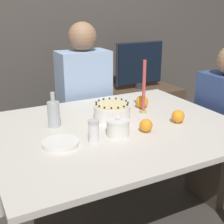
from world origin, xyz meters
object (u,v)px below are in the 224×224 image
(sugar_shaker, at_px, (94,131))
(bottle, at_px, (54,114))
(cake, at_px, (112,111))
(person_man_blue_shirt, at_px, (85,112))
(sugar_bowl, at_px, (118,127))
(person_woman_floral, at_px, (223,135))
(candle, at_px, (144,91))
(tv_monitor, at_px, (140,64))

(sugar_shaker, bearing_deg, bottle, 110.88)
(cake, height_order, bottle, bottle)
(person_man_blue_shirt, bearing_deg, sugar_bowl, 78.97)
(bottle, bearing_deg, sugar_bowl, -46.69)
(sugar_shaker, bearing_deg, sugar_bowl, 7.09)
(cake, distance_m, person_woman_floral, 0.91)
(bottle, bearing_deg, candle, -3.22)
(candle, distance_m, tv_monitor, 1.12)
(candle, relative_size, person_woman_floral, 0.30)
(bottle, height_order, person_man_blue_shirt, person_man_blue_shirt)
(tv_monitor, bearing_deg, person_man_blue_shirt, -156.28)
(sugar_shaker, relative_size, person_man_blue_shirt, 0.09)
(sugar_shaker, bearing_deg, candle, 29.50)
(cake, bearing_deg, tv_monitor, 50.18)
(candle, xyz_separation_m, person_man_blue_shirt, (-0.15, 0.64, -0.31))
(cake, distance_m, candle, 0.25)
(sugar_shaker, relative_size, tv_monitor, 0.23)
(sugar_bowl, height_order, person_woman_floral, person_woman_floral)
(person_woman_floral, bearing_deg, candle, 79.62)
(cake, distance_m, tv_monitor, 1.26)
(sugar_bowl, xyz_separation_m, tv_monitor, (0.90, 1.21, 0.06))
(cake, distance_m, sugar_bowl, 0.25)
(person_man_blue_shirt, bearing_deg, person_woman_floral, 135.56)
(bottle, xyz_separation_m, tv_monitor, (1.16, 0.93, 0.03))
(bottle, xyz_separation_m, person_woman_floral, (1.21, -0.15, -0.31))
(cake, distance_m, sugar_shaker, 0.35)
(sugar_bowl, xyz_separation_m, person_woman_floral, (0.95, 0.13, -0.28))
(candle, height_order, person_woman_floral, person_woman_floral)
(sugar_shaker, relative_size, person_woman_floral, 0.10)
(cake, distance_m, bottle, 0.36)
(cake, height_order, candle, candle)
(bottle, xyz_separation_m, person_man_blue_shirt, (0.44, 0.61, -0.25))
(sugar_bowl, distance_m, bottle, 0.39)
(cake, xyz_separation_m, person_man_blue_shirt, (0.09, 0.65, -0.22))
(sugar_bowl, bearing_deg, bottle, 133.31)
(cake, xyz_separation_m, sugar_shaker, (-0.24, -0.26, 0.01))
(bottle, distance_m, person_man_blue_shirt, 0.79)
(cake, xyz_separation_m, sugar_bowl, (-0.09, -0.24, -0.00))
(person_woman_floral, bearing_deg, tv_monitor, 2.69)
(person_man_blue_shirt, distance_m, tv_monitor, 0.84)
(sugar_bowl, bearing_deg, person_man_blue_shirt, 78.97)
(cake, bearing_deg, sugar_bowl, -110.26)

